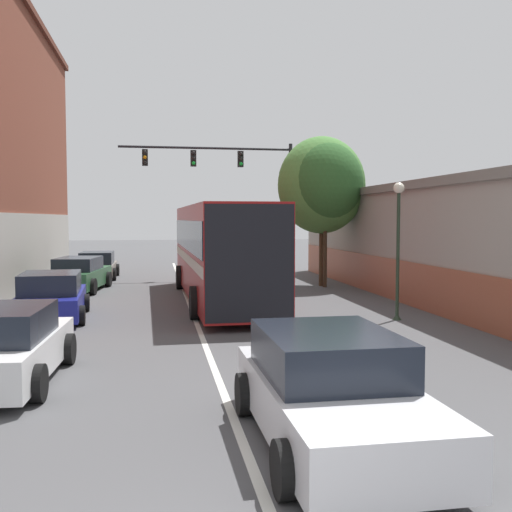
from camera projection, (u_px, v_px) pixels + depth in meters
The scene contains 12 objects.
lane_center_line at pixel (193, 313), 18.95m from camera, with size 0.14×42.45×0.01m.
building_right_storefront at pixel (474, 238), 22.27m from camera, with size 6.44×25.58×4.29m.
bus at pixel (220, 248), 21.64m from camera, with size 2.92×12.66×3.43m.
hatchback_foreground at pixel (331, 391), 7.97m from camera, with size 2.19×4.51×1.47m.
parked_car_left_near at pixel (51, 297), 17.71m from camera, with size 2.22×4.26×1.41m.
parked_car_left_mid at pixel (6, 347), 10.83m from camera, with size 2.06×4.24×1.41m.
parked_car_left_far at pixel (80, 275), 24.67m from camera, with size 2.38×4.77×1.40m.
parked_car_left_distant at pixel (97, 266), 29.81m from camera, with size 1.96×4.02×1.33m.
traffic_signal_gantry at pixel (235, 177), 30.13m from camera, with size 8.71×0.36×6.79m.
street_lamp at pixel (398, 239), 17.54m from camera, with size 0.32×0.32×4.04m.
street_tree_near at pixel (325, 183), 25.78m from camera, with size 3.26×2.94×6.31m.
street_tree_far at pixel (321, 185), 26.24m from camera, with size 3.86×3.47×6.57m.
Camera 1 is at (-1.12, -3.64, 3.00)m, focal length 42.00 mm.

